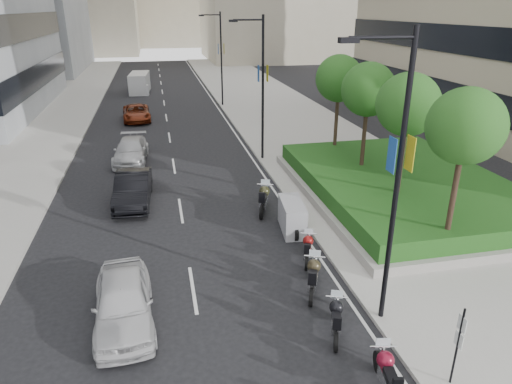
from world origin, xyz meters
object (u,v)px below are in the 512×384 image
object	(u,v)px
car_b	(133,189)
lamp_post_1	(260,82)
lamp_post_2	(220,55)
delivery_van	(140,84)
lamp_post_0	(394,173)
motorcycle_2	(336,318)
car_c	(131,151)
motorcycle_3	(313,276)
motorcycle_4	(308,249)
motorcycle_6	(264,199)
car_d	(136,113)
motorcycle_1	(387,374)
car_a	(123,302)
parking_sign	(458,343)
motorcycle_5	(292,217)

from	to	relation	value
car_b	lamp_post_1	bearing A→B (deg)	37.94
lamp_post_2	delivery_van	bearing A→B (deg)	129.45
lamp_post_0	car_b	world-z (taller)	lamp_post_0
motorcycle_2	car_c	world-z (taller)	car_c
motorcycle_3	motorcycle_4	size ratio (longest dim) A/B	1.14
motorcycle_6	car_d	world-z (taller)	car_d
motorcycle_1	delivery_van	xyz separation A→B (m)	(-7.08, 47.74, 0.46)
car_b	car_c	distance (m)	7.11
car_d	car_c	bearing A→B (deg)	-93.62
car_a	car_d	distance (m)	28.75
parking_sign	motorcycle_1	xyz separation A→B (m)	(-1.77, 0.21, -0.88)
motorcycle_1	lamp_post_2	bearing A→B (deg)	9.07
motorcycle_2	car_c	xyz separation A→B (m)	(-6.75, 18.86, 0.17)
car_a	motorcycle_5	bearing A→B (deg)	32.54
lamp_post_2	car_d	bearing A→B (deg)	-150.61
lamp_post_0	motorcycle_2	bearing A→B (deg)	-168.43
motorcycle_4	motorcycle_5	bearing A→B (deg)	18.07
parking_sign	car_a	distance (m)	9.76
motorcycle_3	motorcycle_6	distance (m)	7.08
lamp_post_1	motorcycle_3	world-z (taller)	lamp_post_1
motorcycle_4	car_c	distance (m)	16.22
lamp_post_0	motorcycle_4	distance (m)	6.17
lamp_post_2	motorcycle_3	world-z (taller)	lamp_post_2
lamp_post_2	motorcycle_6	size ratio (longest dim) A/B	3.84
lamp_post_0	motorcycle_6	size ratio (longest dim) A/B	3.84
parking_sign	motorcycle_3	distance (m)	5.50
motorcycle_2	car_d	size ratio (longest dim) A/B	0.40
lamp_post_1	parking_sign	world-z (taller)	lamp_post_1
parking_sign	delivery_van	size ratio (longest dim) A/B	0.46
car_a	car_b	bearing A→B (deg)	86.82
motorcycle_3	motorcycle_5	world-z (taller)	motorcycle_5
lamp_post_1	motorcycle_2	bearing A→B (deg)	-95.05
motorcycle_5	lamp_post_1	bearing A→B (deg)	1.36
parking_sign	motorcycle_3	xyz separation A→B (m)	(-2.14, 4.99, -0.85)
lamp_post_0	car_a	distance (m)	9.15
motorcycle_4	car_b	size ratio (longest dim) A/B	0.39
lamp_post_2	parking_sign	xyz separation A→B (m)	(0.66, -38.00, -3.61)
car_a	car_d	bearing A→B (deg)	87.40
parking_sign	car_d	size ratio (longest dim) A/B	0.50
lamp_post_2	motorcycle_2	size ratio (longest dim) A/B	4.58
lamp_post_0	parking_sign	size ratio (longest dim) A/B	3.60
car_c	delivery_van	bearing A→B (deg)	93.67
car_d	motorcycle_6	bearing A→B (deg)	-76.08
motorcycle_6	car_c	distance (m)	11.60
motorcycle_3	car_a	xyz separation A→B (m)	(-6.43, -0.37, 0.17)
delivery_van	car_b	bearing A→B (deg)	-84.87
lamp_post_0	car_a	size ratio (longest dim) A/B	1.99
car_c	car_b	bearing A→B (deg)	-83.19
motorcycle_6	delivery_van	size ratio (longest dim) A/B	0.43
parking_sign	motorcycle_2	bearing A→B (deg)	129.12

